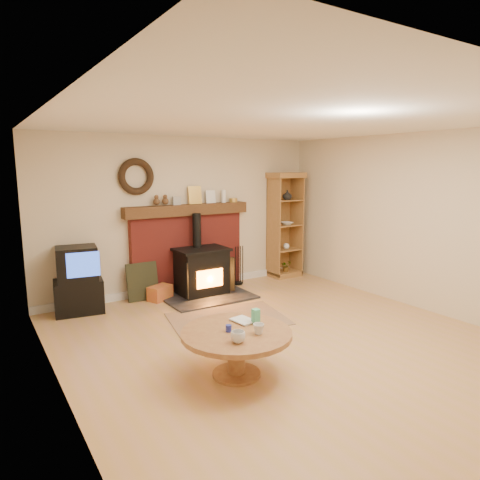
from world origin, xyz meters
TOP-DOWN VIEW (x-y plane):
  - ground at (0.00, 0.00)m, footprint 5.50×5.50m
  - room_shell at (-0.02, 0.09)m, footprint 5.02×5.52m
  - chimney_breast at (0.00, 2.67)m, footprint 2.20×0.22m
  - wood_stove at (0.06, 2.28)m, footprint 1.40×1.00m
  - area_rug at (-0.18, 1.06)m, footprint 1.74×1.35m
  - tv_unit at (-1.85, 2.47)m, footprint 0.73×0.56m
  - curio_cabinet at (1.99, 2.55)m, footprint 0.64×0.46m
  - firelog_box at (-0.64, 2.40)m, footprint 0.43×0.36m
  - leaning_painting at (-0.86, 2.55)m, footprint 0.50×0.13m
  - fire_tools at (0.91, 2.50)m, footprint 0.19×0.16m
  - coffee_table at (-0.95, -0.39)m, footprint 1.12×1.12m

SIDE VIEW (x-z plane):
  - ground at x=0.00m, z-range 0.00..0.00m
  - area_rug at x=-0.18m, z-range 0.00..0.01m
  - firelog_box at x=-0.64m, z-range 0.00..0.23m
  - fire_tools at x=0.91m, z-range -0.19..0.51m
  - leaning_painting at x=-0.86m, z-range 0.00..0.60m
  - wood_stove at x=0.06m, z-range -0.29..1.06m
  - coffee_table at x=-0.95m, z-range 0.07..0.70m
  - tv_unit at x=-1.85m, z-range -0.02..0.96m
  - chimney_breast at x=0.00m, z-range -0.09..1.69m
  - curio_cabinet at x=1.99m, z-range 0.00..2.00m
  - room_shell at x=-0.02m, z-range 0.41..3.02m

